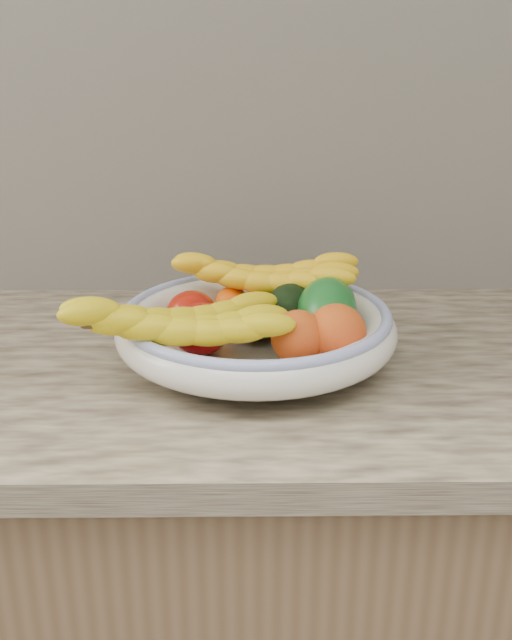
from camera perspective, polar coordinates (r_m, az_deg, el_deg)
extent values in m
cube|color=silver|center=(1.27, -0.18, 22.51)|extent=(4.00, 0.10, 2.70)
cube|color=brown|center=(1.29, -0.01, -22.27)|extent=(2.40, 0.62, 0.86)
cube|color=tan|center=(1.04, -0.01, -3.75)|extent=(2.44, 0.66, 0.04)
cube|color=beige|center=(1.26, -0.16, 13.43)|extent=(2.40, 0.02, 0.50)
cylinder|color=silver|center=(1.01, 0.00, -2.77)|extent=(0.13, 0.13, 0.02)
cylinder|color=silver|center=(1.00, 0.00, -2.03)|extent=(0.32, 0.32, 0.01)
torus|color=silver|center=(0.99, 0.00, -0.65)|extent=(0.39, 0.39, 0.05)
torus|color=#3C54AB|center=(0.99, 0.00, 0.54)|extent=(0.37, 0.37, 0.02)
ellipsoid|color=#FA5C05|center=(1.08, -1.92, 1.45)|extent=(0.06, 0.06, 0.05)
ellipsoid|color=#FF5B05|center=(1.08, 1.11, 1.44)|extent=(0.05, 0.05, 0.05)
ellipsoid|color=orange|center=(1.04, -0.73, 0.80)|extent=(0.06, 0.06, 0.05)
ellipsoid|color=#A21407|center=(1.01, -5.17, 0.49)|extent=(0.08, 0.08, 0.07)
ellipsoid|color=#B4060C|center=(0.95, -4.46, -0.71)|extent=(0.10, 0.10, 0.07)
ellipsoid|color=black|center=(0.99, -0.03, 0.36)|extent=(0.10, 0.11, 0.07)
ellipsoid|color=black|center=(1.02, 2.80, 0.84)|extent=(0.10, 0.12, 0.07)
ellipsoid|color=#0F541A|center=(0.98, 5.66, 0.79)|extent=(0.12, 0.14, 0.11)
ellipsoid|color=orange|center=(0.92, 3.38, -1.38)|extent=(0.08, 0.08, 0.07)
ellipsoid|color=orange|center=(0.93, 6.43, -1.10)|extent=(0.10, 0.10, 0.08)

